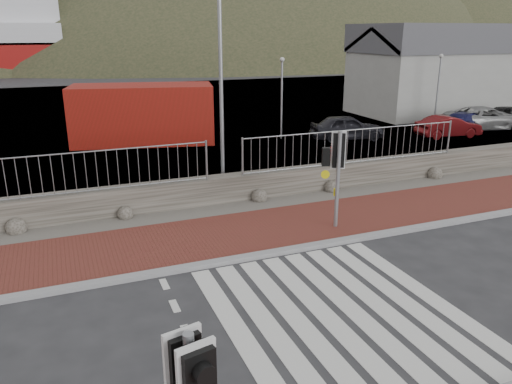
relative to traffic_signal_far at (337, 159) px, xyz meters
name	(u,v)px	position (x,y,z in m)	size (l,w,h in m)	color
ground	(340,313)	(-2.18, -3.95, -2.04)	(220.00, 220.00, 0.00)	#28282B
sidewalk_far	(256,231)	(-2.18, 0.55, -2.00)	(40.00, 3.00, 0.08)	brown
kerb_far	(278,252)	(-2.18, -0.95, -1.99)	(40.00, 0.25, 0.12)	gray
zebra_crossing	(340,313)	(-2.18, -3.95, -2.03)	(4.62, 5.60, 0.01)	silver
gravel_strip	(232,209)	(-2.18, 2.55, -2.01)	(40.00, 1.50, 0.06)	#59544C
stone_wall	(224,189)	(-2.18, 3.35, -1.59)	(40.00, 0.60, 0.90)	#413D35
railing	(225,149)	(-2.18, 3.20, -0.22)	(18.07, 0.07, 1.22)	gray
quay	(130,112)	(-2.18, 23.95, -2.04)	(120.00, 40.00, 0.50)	#4C4C4F
water	(90,74)	(-2.18, 58.95, -2.04)	(220.00, 50.00, 0.05)	#3F4C54
harbor_building	(445,69)	(17.82, 15.95, 0.89)	(12.20, 6.20, 5.80)	#9E9E99
hills_backdrop	(129,184)	(4.56, 83.95, -25.09)	(254.00, 90.00, 100.00)	#28301C
traffic_signal_far	(337,159)	(0.00, 0.00, 0.00)	(0.69, 0.42, 2.82)	gray
streetlight	(224,72)	(-1.83, 4.19, 2.07)	(1.49, 0.67, 7.30)	gray
shipping_container	(143,114)	(-2.96, 13.70, -0.62)	(6.83, 2.85, 2.85)	#A01411
car_a	(347,127)	(6.83, 10.40, -1.40)	(1.51, 3.76, 1.28)	black
car_b	(449,127)	(12.17, 8.97, -1.48)	(1.19, 3.41, 1.12)	#520B0D
car_c	(466,121)	(14.28, 9.94, -1.50)	(1.51, 3.72, 1.08)	#161747
car_d	(486,118)	(15.69, 9.88, -1.39)	(2.14, 4.64, 1.29)	gray
car_e	(511,115)	(18.34, 10.58, -1.47)	(1.33, 3.31, 1.13)	black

